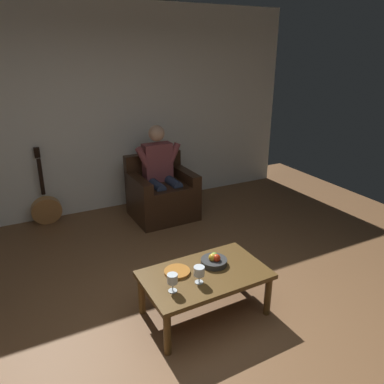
% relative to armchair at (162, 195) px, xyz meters
% --- Properties ---
extents(ground_plane, '(7.59, 7.59, 0.00)m').
position_rel_armchair_xyz_m(ground_plane, '(0.65, 2.53, -0.31)').
color(ground_plane, brown).
extents(wall_back, '(5.94, 0.06, 2.78)m').
position_rel_armchair_xyz_m(wall_back, '(0.65, -0.67, 1.08)').
color(wall_back, white).
rests_on(wall_back, ground).
extents(armchair, '(0.84, 0.76, 0.84)m').
position_rel_armchair_xyz_m(armchair, '(0.00, 0.00, 0.00)').
color(armchair, black).
rests_on(armchair, ground).
extents(person_seated, '(0.65, 0.57, 1.26)m').
position_rel_armchair_xyz_m(person_seated, '(-0.00, 0.00, 0.37)').
color(person_seated, brown).
rests_on(person_seated, ground).
extents(coffee_table, '(1.07, 0.66, 0.41)m').
position_rel_armchair_xyz_m(coffee_table, '(0.46, 2.06, 0.05)').
color(coffee_table, brown).
rests_on(coffee_table, ground).
extents(guitar, '(0.38, 0.23, 1.03)m').
position_rel_armchair_xyz_m(guitar, '(1.46, -0.46, -0.08)').
color(guitar, '#AE7741').
rests_on(guitar, ground).
extents(wine_glass_near, '(0.09, 0.09, 0.15)m').
position_rel_armchair_xyz_m(wine_glass_near, '(0.56, 2.16, 0.20)').
color(wine_glass_near, silver).
rests_on(wine_glass_near, coffee_table).
extents(wine_glass_far, '(0.08, 0.08, 0.15)m').
position_rel_armchair_xyz_m(wine_glass_far, '(0.80, 2.17, 0.21)').
color(wine_glass_far, silver).
rests_on(wine_glass_far, coffee_table).
extents(fruit_bowl, '(0.23, 0.23, 0.11)m').
position_rel_armchair_xyz_m(fruit_bowl, '(0.32, 1.98, 0.14)').
color(fruit_bowl, '#2C2D2D').
rests_on(fruit_bowl, coffee_table).
extents(decorative_dish, '(0.22, 0.22, 0.02)m').
position_rel_armchair_xyz_m(decorative_dish, '(0.67, 1.96, 0.11)').
color(decorative_dish, '#B06B28').
rests_on(decorative_dish, coffee_table).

